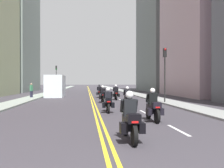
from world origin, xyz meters
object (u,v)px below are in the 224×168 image
at_px(motorcycle_2, 108,102).
at_px(parked_truck, 56,87).
at_px(motorcycle_3, 128,98).
at_px(pedestrian_0, 31,90).
at_px(motorcycle_5, 116,94).
at_px(motorcycle_0, 130,121).
at_px(traffic_light_near, 165,65).
at_px(motorcycle_6, 99,92).
at_px(traffic_light_far, 56,74).
at_px(motorcycle_1, 153,108).
at_px(motorcycle_4, 103,96).

relative_size(motorcycle_2, parked_truck, 0.35).
relative_size(motorcycle_3, pedestrian_0, 1.25).
bearing_deg(motorcycle_5, motorcycle_0, -93.37).
relative_size(motorcycle_0, pedestrian_0, 1.27).
height_order(traffic_light_near, pedestrian_0, traffic_light_near).
height_order(motorcycle_5, traffic_light_near, traffic_light_near).
distance_m(motorcycle_0, motorcycle_6, 23.46).
bearing_deg(motorcycle_3, motorcycle_5, 89.85).
bearing_deg(traffic_light_far, parked_truck, -83.60).
relative_size(motorcycle_1, motorcycle_4, 0.96).
distance_m(motorcycle_1, motorcycle_3, 7.56).
bearing_deg(motorcycle_4, pedestrian_0, 137.03).
xyz_separation_m(motorcycle_5, pedestrian_0, (-9.62, 3.57, 0.25)).
xyz_separation_m(motorcycle_4, parked_truck, (-5.53, 10.60, 0.62)).
height_order(motorcycle_3, motorcycle_4, motorcycle_4).
distance_m(motorcycle_2, traffic_light_far, 35.14).
bearing_deg(motorcycle_0, pedestrian_0, 108.53).
relative_size(motorcycle_5, motorcycle_6, 1.08).
bearing_deg(motorcycle_2, motorcycle_1, -63.12).
height_order(motorcycle_0, pedestrian_0, pedestrian_0).
relative_size(motorcycle_0, motorcycle_5, 0.98).
height_order(motorcycle_0, motorcycle_2, motorcycle_0).
height_order(traffic_light_far, parked_truck, traffic_light_far).
bearing_deg(motorcycle_1, motorcycle_6, 93.47).
height_order(motorcycle_0, motorcycle_6, motorcycle_0).
xyz_separation_m(motorcycle_0, motorcycle_1, (1.83, 4.03, 0.00)).
bearing_deg(motorcycle_4, parked_truck, 116.26).
relative_size(motorcycle_0, motorcycle_2, 1.01).
distance_m(motorcycle_3, motorcycle_6, 11.97).
distance_m(motorcycle_5, motorcycle_6, 4.52).
bearing_deg(pedestrian_0, motorcycle_0, -139.60).
distance_m(motorcycle_0, motorcycle_1, 4.43).
bearing_deg(motorcycle_3, pedestrian_0, 130.36).
xyz_separation_m(traffic_light_near, pedestrian_0, (-13.51, 8.42, -2.51)).
bearing_deg(motorcycle_3, parked_truck, 115.70).
relative_size(motorcycle_5, traffic_light_near, 0.46).
bearing_deg(motorcycle_1, motorcycle_3, 88.92).
bearing_deg(traffic_light_near, motorcycle_1, -110.28).
xyz_separation_m(motorcycle_3, parked_truck, (-7.20, 14.68, 0.64)).
height_order(motorcycle_0, parked_truck, parked_truck).
relative_size(motorcycle_1, parked_truck, 0.34).
bearing_deg(motorcycle_1, parked_truck, 106.66).
xyz_separation_m(motorcycle_4, traffic_light_far, (-7.33, 26.65, 2.82)).
distance_m(motorcycle_4, traffic_light_near, 6.33).
bearing_deg(motorcycle_6, motorcycle_1, -82.28).
xyz_separation_m(motorcycle_0, motorcycle_6, (0.19, 23.46, 0.00)).
bearing_deg(motorcycle_3, motorcycle_1, -90.14).
xyz_separation_m(motorcycle_4, motorcycle_5, (1.64, 3.54, 0.02)).
bearing_deg(traffic_light_near, motorcycle_4, 166.69).
bearing_deg(motorcycle_4, motorcycle_3, -68.94).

